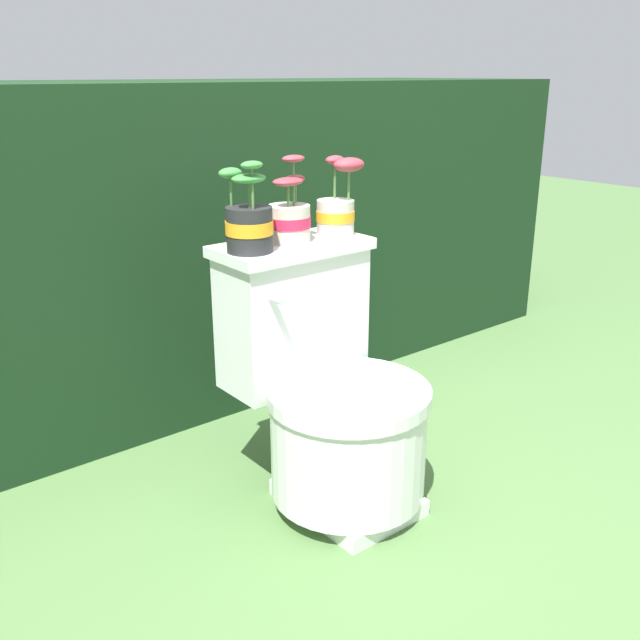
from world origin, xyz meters
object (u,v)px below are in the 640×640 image
at_px(toilet, 328,397).
at_px(potted_plant_midleft, 289,217).
at_px(potted_plant_left, 249,222).
at_px(potted_plant_middle, 337,207).

relative_size(toilet, potted_plant_midleft, 3.03).
height_order(potted_plant_left, potted_plant_midleft, potted_plant_left).
distance_m(toilet, potted_plant_middle, 0.52).
height_order(toilet, potted_plant_midleft, potted_plant_midleft).
distance_m(toilet, potted_plant_midleft, 0.50).
height_order(potted_plant_left, potted_plant_middle, potted_plant_left).
height_order(toilet, potted_plant_left, potted_plant_left).
bearing_deg(potted_plant_middle, toilet, -135.74).
xyz_separation_m(toilet, potted_plant_left, (-0.15, 0.13, 0.48)).
relative_size(potted_plant_left, potted_plant_middle, 1.07).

